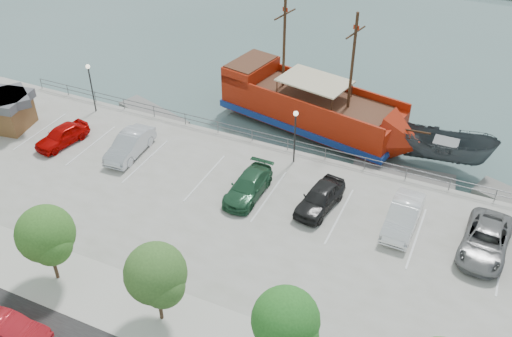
% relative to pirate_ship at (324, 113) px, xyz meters
% --- Properties ---
extents(ground, '(160.00, 160.00, 0.00)m').
position_rel_pirate_ship_xyz_m(ground, '(-0.16, -12.82, -1.88)').
color(ground, '#415E5B').
extents(sidewalk, '(100.00, 4.00, 0.05)m').
position_rel_pirate_ship_xyz_m(sidewalk, '(-0.16, -22.82, -0.86)').
color(sidewalk, beige).
rests_on(sidewalk, land_slab).
extents(seawall_railing, '(50.00, 0.06, 1.00)m').
position_rel_pirate_ship_xyz_m(seawall_railing, '(-0.16, -5.02, -0.35)').
color(seawall_railing, '#5A5C5F').
rests_on(seawall_railing, land_slab).
extents(pirate_ship, '(18.06, 8.10, 11.21)m').
position_rel_pirate_ship_xyz_m(pirate_ship, '(0.00, 0.00, 0.00)').
color(pirate_ship, '#9C1C08').
rests_on(pirate_ship, ground).
extents(patrol_boat, '(7.46, 3.10, 2.84)m').
position_rel_pirate_ship_xyz_m(patrol_boat, '(9.77, -0.81, -0.46)').
color(patrol_boat, '#3C4347').
rests_on(patrol_boat, ground).
extents(dock_west, '(7.46, 4.16, 0.41)m').
position_rel_pirate_ship_xyz_m(dock_west, '(-14.26, -3.62, -1.67)').
color(dock_west, slate).
rests_on(dock_west, ground).
extents(dock_mid, '(7.66, 2.92, 0.43)m').
position_rel_pirate_ship_xyz_m(dock_mid, '(7.46, -3.62, -1.66)').
color(dock_mid, slate).
rests_on(dock_mid, ground).
extents(shed, '(3.98, 3.98, 2.84)m').
position_rel_pirate_ship_xyz_m(shed, '(-22.78, -11.25, 0.64)').
color(shed, brown).
rests_on(shed, land_slab).
extents(street_sedan, '(4.44, 1.98, 1.42)m').
position_rel_pirate_ship_xyz_m(street_sedan, '(-7.48, -27.18, -0.17)').
color(street_sedan, '#B3151E').
rests_on(street_sedan, street).
extents(lamp_post_left, '(0.36, 0.36, 4.28)m').
position_rel_pirate_ship_xyz_m(lamp_post_left, '(-18.16, -6.32, 2.06)').
color(lamp_post_left, black).
rests_on(lamp_post_left, land_slab).
extents(lamp_post_mid, '(0.36, 0.36, 4.28)m').
position_rel_pirate_ship_xyz_m(lamp_post_mid, '(-0.16, -6.32, 2.06)').
color(lamp_post_mid, black).
rests_on(lamp_post_mid, land_slab).
extents(tree_c, '(3.30, 3.20, 5.00)m').
position_rel_pirate_ship_xyz_m(tree_c, '(-8.01, -22.89, 2.42)').
color(tree_c, '#473321').
rests_on(tree_c, sidewalk).
extents(tree_d, '(3.30, 3.20, 5.00)m').
position_rel_pirate_ship_xyz_m(tree_d, '(-1.01, -22.89, 2.42)').
color(tree_d, '#473321').
rests_on(tree_d, sidewalk).
extents(tree_e, '(3.30, 3.20, 5.00)m').
position_rel_pirate_ship_xyz_m(tree_e, '(5.99, -22.89, 2.42)').
color(tree_e, '#473321').
rests_on(tree_e, sidewalk).
extents(parked_car_a, '(2.55, 4.64, 1.49)m').
position_rel_pirate_ship_xyz_m(parked_car_a, '(-17.27, -11.48, -0.13)').
color(parked_car_a, '#BA0402').
rests_on(parked_car_a, land_slab).
extents(parked_car_b, '(2.08, 5.11, 1.65)m').
position_rel_pirate_ship_xyz_m(parked_car_b, '(-11.68, -10.51, -0.05)').
color(parked_car_b, silver).
rests_on(parked_car_b, land_slab).
extents(parked_car_d, '(2.03, 4.99, 1.45)m').
position_rel_pirate_ship_xyz_m(parked_car_d, '(-1.53, -11.29, -0.15)').
color(parked_car_d, '#245334').
rests_on(parked_car_d, land_slab).
extents(parked_car_e, '(2.54, 4.94, 1.61)m').
position_rel_pirate_ship_xyz_m(parked_car_e, '(3.34, -10.53, -0.07)').
color(parked_car_e, black).
rests_on(parked_car_e, land_slab).
extents(parked_car_f, '(1.85, 5.08, 1.67)m').
position_rel_pirate_ship_xyz_m(parked_car_f, '(8.74, -10.15, -0.04)').
color(parked_car_f, white).
rests_on(parked_car_f, land_slab).
extents(parked_car_g, '(3.03, 5.89, 1.59)m').
position_rel_pirate_ship_xyz_m(parked_car_g, '(13.73, -10.30, -0.08)').
color(parked_car_g, slate).
rests_on(parked_car_g, land_slab).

